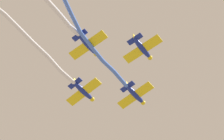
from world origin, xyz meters
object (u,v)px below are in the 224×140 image
object	(u,v)px
airplane_slot	(88,45)
airplane_left_wing	(84,91)
airplane_lead	(135,95)
airplane_right_wing	(142,48)

from	to	relation	value
airplane_slot	airplane_left_wing	bearing A→B (deg)	43.49
airplane_lead	airplane_right_wing	xyz separation A→B (m)	(-7.13, -5.05, 0.30)
airplane_lead	airplane_right_wing	size ratio (longest dim) A/B	1.00
airplane_lead	airplane_left_wing	xyz separation A→B (m)	(-5.05, 7.13, -0.40)
airplane_right_wing	airplane_lead	bearing A→B (deg)	43.18
airplane_lead	airplane_left_wing	size ratio (longest dim) A/B	1.00
airplane_right_wing	airplane_left_wing	bearing A→B (deg)	88.21
airplane_left_wing	airplane_lead	bearing A→B (deg)	-42.32
airplane_lead	airplane_right_wing	world-z (taller)	airplane_right_wing
airplane_right_wing	airplane_slot	bearing A→B (deg)	133.21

